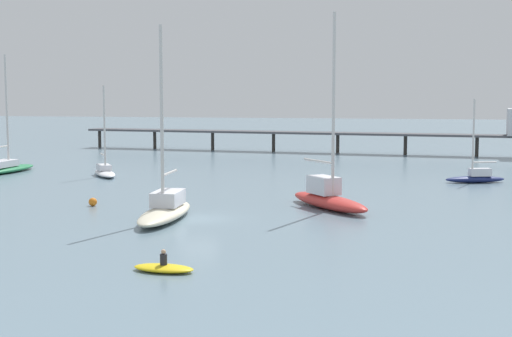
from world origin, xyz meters
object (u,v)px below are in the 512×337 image
at_px(sailboat_green, 5,167).
at_px(sailboat_navy, 476,176).
at_px(pier, 407,128).
at_px(sailboat_white, 105,170).
at_px(mooring_buoy_inner, 93,202).
at_px(dinghy_yellow, 164,268).
at_px(sailboat_cream, 166,208).
at_px(sailboat_red, 328,196).

distance_m(sailboat_green, sailboat_navy, 50.69).
xyz_separation_m(pier, sailboat_white, (-31.95, -32.93, -3.22)).
bearing_deg(mooring_buoy_inner, sailboat_white, 110.49).
bearing_deg(dinghy_yellow, sailboat_cream, 107.95).
xyz_separation_m(sailboat_red, sailboat_white, (-25.63, 17.05, -0.36)).
bearing_deg(mooring_buoy_inner, sailboat_navy, 34.35).
distance_m(sailboat_cream, sailboat_white, 28.31).
height_order(sailboat_green, mooring_buoy_inner, sailboat_green).
distance_m(sailboat_white, sailboat_navy, 38.56).
xyz_separation_m(sailboat_green, dinghy_yellow, (31.65, -39.31, -0.49)).
xyz_separation_m(sailboat_navy, dinghy_yellow, (-19.03, -40.26, -0.44)).
bearing_deg(sailboat_cream, sailboat_white, 121.60).
bearing_deg(mooring_buoy_inner, pier, 64.85).
bearing_deg(sailboat_white, sailboat_red, -33.63).
distance_m(pier, dinghy_yellow, 72.58).
relative_size(sailboat_cream, dinghy_yellow, 4.14).
xyz_separation_m(sailboat_white, sailboat_navy, (38.52, 1.78, 0.04)).
height_order(sailboat_cream, dinghy_yellow, sailboat_cream).
height_order(pier, sailboat_white, sailboat_white).
bearing_deg(mooring_buoy_inner, sailboat_red, 7.77).
bearing_deg(pier, sailboat_red, -97.20).
bearing_deg(sailboat_white, mooring_buoy_inner, -69.51).
distance_m(sailboat_white, dinghy_yellow, 43.14).
bearing_deg(sailboat_white, dinghy_yellow, -63.14).
bearing_deg(sailboat_red, dinghy_yellow, -106.00).
relative_size(sailboat_red, sailboat_navy, 1.80).
relative_size(sailboat_white, sailboat_green, 0.74).
relative_size(sailboat_red, sailboat_green, 1.14).
bearing_deg(sailboat_navy, sailboat_red, -124.38).
height_order(sailboat_cream, sailboat_navy, sailboat_cream).
xyz_separation_m(sailboat_cream, mooring_buoy_inner, (-7.52, 4.56, -0.49)).
xyz_separation_m(sailboat_green, sailboat_navy, (50.68, 0.95, -0.05)).
relative_size(sailboat_white, dinghy_yellow, 2.96).
distance_m(pier, sailboat_red, 50.46).
bearing_deg(sailboat_white, sailboat_navy, 2.64).
distance_m(sailboat_white, sailboat_green, 12.19).
relative_size(sailboat_cream, sailboat_navy, 1.63).
height_order(pier, sailboat_navy, sailboat_navy).
bearing_deg(mooring_buoy_inner, sailboat_cream, -31.20).
relative_size(sailboat_green, mooring_buoy_inner, 19.80).
bearing_deg(sailboat_red, sailboat_navy, 55.62).
height_order(sailboat_green, sailboat_navy, sailboat_green).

